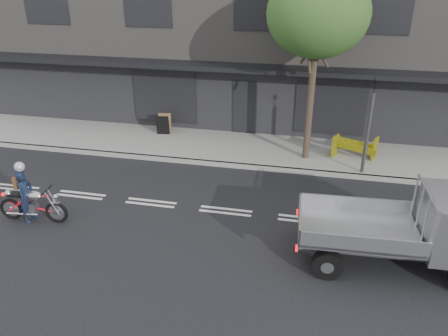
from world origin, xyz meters
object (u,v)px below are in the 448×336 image
at_px(motorcycle, 32,204).
at_px(construction_barrier, 355,149).
at_px(street_tree, 318,14).
at_px(flatbed_ute, 441,226).
at_px(sandwich_board, 163,125).
at_px(rider, 26,196).
at_px(traffic_light_pole, 368,132).

xyz_separation_m(motorcycle, construction_barrier, (9.33, 6.02, 0.03)).
height_order(street_tree, motorcycle, street_tree).
bearing_deg(flatbed_ute, street_tree, 117.70).
bearing_deg(sandwich_board, motorcycle, -111.01).
bearing_deg(flatbed_ute, rider, 177.99).
bearing_deg(construction_barrier, motorcycle, -147.19).
distance_m(traffic_light_pole, motorcycle, 10.84).
bearing_deg(flatbed_ute, motorcycle, 178.00).
bearing_deg(rider, sandwich_board, -17.70).
height_order(rider, sandwich_board, rider).
bearing_deg(sandwich_board, construction_barrier, -15.40).
height_order(traffic_light_pole, motorcycle, traffic_light_pole).
relative_size(traffic_light_pole, rider, 2.20).
distance_m(rider, sandwich_board, 7.15).
height_order(construction_barrier, sandwich_board, construction_barrier).
relative_size(motorcycle, flatbed_ute, 0.45).
xyz_separation_m(flatbed_ute, construction_barrier, (-1.57, 5.89, -0.63)).
bearing_deg(sandwich_board, rider, -112.18).
distance_m(street_tree, motorcycle, 10.66).
xyz_separation_m(street_tree, construction_barrier, (1.78, 0.17, -4.70)).
relative_size(flatbed_ute, construction_barrier, 3.03).
bearing_deg(construction_barrier, street_tree, -174.67).
distance_m(motorcycle, rider, 0.29).
bearing_deg(rider, flatbed_ute, -93.46).
bearing_deg(sandwich_board, flatbed_ute, -44.63).
bearing_deg(construction_barrier, traffic_light_pole, -77.81).
height_order(motorcycle, sandwich_board, motorcycle).
bearing_deg(flatbed_ute, traffic_light_pole, 102.86).
height_order(motorcycle, rider, rider).
height_order(street_tree, flatbed_ute, street_tree).
bearing_deg(rider, motorcycle, -94.09).
xyz_separation_m(street_tree, rider, (-7.70, -5.85, -4.48)).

